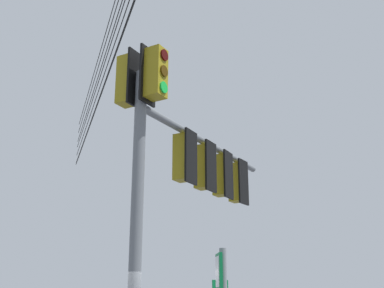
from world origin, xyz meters
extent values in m
cylinder|color=slate|center=(0.06, 0.00, 2.93)|extent=(0.20, 0.20, 5.85)
cylinder|color=slate|center=(-1.26, 2.03, 5.21)|extent=(2.76, 4.13, 0.14)
cube|color=olive|center=(-0.19, -0.16, 5.76)|extent=(0.42, 0.42, 0.90)
cube|color=black|center=(-0.05, -0.07, 5.76)|extent=(0.27, 0.39, 1.04)
cylinder|color=#360503|center=(-0.33, -0.26, 6.06)|extent=(0.13, 0.18, 0.20)
cylinder|color=#3C2703|center=(-0.33, -0.26, 5.76)|extent=(0.13, 0.18, 0.20)
cylinder|color=green|center=(-0.33, -0.26, 5.46)|extent=(0.13, 0.18, 0.20)
cube|color=olive|center=(0.31, 0.16, 5.76)|extent=(0.42, 0.42, 0.90)
cube|color=black|center=(0.17, 0.07, 5.76)|extent=(0.27, 0.39, 1.04)
cylinder|color=#360503|center=(0.45, 0.25, 6.06)|extent=(0.13, 0.18, 0.20)
cylinder|color=#3C2703|center=(0.45, 0.25, 5.76)|extent=(0.13, 0.18, 0.20)
cylinder|color=green|center=(0.45, 0.25, 5.46)|extent=(0.13, 0.18, 0.20)
cube|color=olive|center=(-0.71, 1.18, 4.66)|extent=(0.42, 0.42, 0.90)
cube|color=black|center=(-0.57, 1.28, 4.66)|extent=(0.29, 0.38, 1.04)
cylinder|color=#360503|center=(-0.84, 1.08, 4.96)|extent=(0.14, 0.18, 0.20)
cylinder|color=#3C2703|center=(-0.84, 1.08, 4.66)|extent=(0.14, 0.18, 0.20)
cylinder|color=green|center=(-0.84, 1.08, 4.36)|extent=(0.14, 0.18, 0.20)
cube|color=olive|center=(-1.15, 1.86, 4.66)|extent=(0.42, 0.42, 0.90)
cube|color=black|center=(-1.01, 1.95, 4.66)|extent=(0.28, 0.39, 1.04)
cylinder|color=#360503|center=(-1.29, 1.76, 4.96)|extent=(0.14, 0.18, 0.20)
cylinder|color=#3C2703|center=(-1.29, 1.76, 4.66)|extent=(0.14, 0.18, 0.20)
cylinder|color=green|center=(-1.29, 1.76, 4.36)|extent=(0.14, 0.18, 0.20)
cube|color=olive|center=(-1.59, 2.53, 4.66)|extent=(0.42, 0.42, 0.90)
cube|color=black|center=(-1.45, 2.63, 4.66)|extent=(0.29, 0.38, 1.04)
cylinder|color=#360503|center=(-1.73, 2.44, 4.96)|extent=(0.14, 0.18, 0.20)
cylinder|color=#3C2703|center=(-1.73, 2.44, 4.66)|extent=(0.14, 0.18, 0.20)
cylinder|color=green|center=(-1.73, 2.44, 4.36)|extent=(0.14, 0.18, 0.20)
cube|color=olive|center=(-2.03, 3.21, 4.66)|extent=(0.41, 0.41, 0.90)
cube|color=black|center=(-1.89, 3.30, 4.66)|extent=(0.26, 0.40, 1.04)
cylinder|color=#360503|center=(-2.18, 3.13, 4.96)|extent=(0.13, 0.19, 0.20)
cylinder|color=#3C2703|center=(-2.18, 3.13, 4.66)|extent=(0.13, 0.19, 0.20)
cylinder|color=green|center=(-2.18, 3.13, 4.36)|extent=(0.13, 0.19, 0.20)
cube|color=#0C7238|center=(2.98, -0.21, 2.37)|extent=(0.27, 0.13, 0.35)
cube|color=white|center=(2.98, -0.22, 2.37)|extent=(0.21, 0.09, 0.29)
cylinder|color=black|center=(-1.17, 0.19, 8.02)|extent=(27.08, 4.29, 0.30)
cylinder|color=black|center=(-1.17, 0.19, 7.93)|extent=(27.08, 4.29, 0.30)
camera|label=1|loc=(7.15, -2.62, 2.14)|focal=44.67mm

